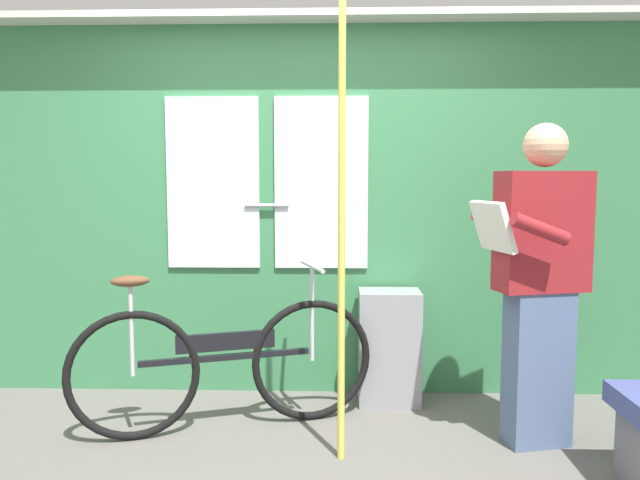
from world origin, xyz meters
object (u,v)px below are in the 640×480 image
(bicycle_near_door, at_px, (225,364))
(passenger_reading_newspaper, at_px, (539,278))
(trash_bin_by_wall, at_px, (389,347))
(handrail_pole, at_px, (342,224))

(bicycle_near_door, height_order, passenger_reading_newspaper, passenger_reading_newspaper)
(trash_bin_by_wall, bearing_deg, bicycle_near_door, -154.18)
(bicycle_near_door, bearing_deg, handrail_pole, -45.94)
(bicycle_near_door, distance_m, passenger_reading_newspaper, 1.76)
(handrail_pole, bearing_deg, passenger_reading_newspaper, 11.31)
(bicycle_near_door, xyz_separation_m, trash_bin_by_wall, (0.96, 0.46, -0.02))
(passenger_reading_newspaper, xyz_separation_m, trash_bin_by_wall, (-0.73, 0.60, -0.54))
(bicycle_near_door, xyz_separation_m, passenger_reading_newspaper, (1.68, -0.13, 0.52))
(trash_bin_by_wall, bearing_deg, passenger_reading_newspaper, -39.42)
(trash_bin_by_wall, bearing_deg, handrail_pole, -110.77)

